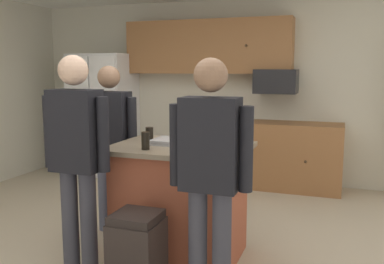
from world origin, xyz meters
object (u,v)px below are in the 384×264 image
object	(u,v)px
glass_pilsner	(218,137)
refrigerator	(104,115)
microwave_over_range	(276,81)
trash_bin	(137,254)
glass_short_whisky	(149,134)
kitchen_island	(180,200)
person_guest_right	(210,167)
person_guest_by_door	(76,150)
tumbler_amber	(146,141)
person_guest_left	(111,138)
serving_tray	(179,142)

from	to	relation	value
glass_pilsner	refrigerator	bearing A→B (deg)	138.27
microwave_over_range	trash_bin	bearing A→B (deg)	-98.53
glass_short_whisky	trash_bin	bearing A→B (deg)	-71.07
kitchen_island	person_guest_right	world-z (taller)	person_guest_right
person_guest_by_door	microwave_over_range	bearing A→B (deg)	29.19
kitchen_island	tumbler_amber	distance (m)	0.64
glass_pilsner	microwave_over_range	bearing A→B (deg)	86.40
person_guest_right	person_guest_left	bearing A→B (deg)	18.39
microwave_over_range	trash_bin	distance (m)	3.44
person_guest_by_door	glass_short_whisky	xyz separation A→B (m)	(0.28, 0.71, 0.04)
microwave_over_range	person_guest_left	world-z (taller)	person_guest_left
person_guest_right	tumbler_amber	bearing A→B (deg)	23.34
microwave_over_range	kitchen_island	distance (m)	2.70
serving_tray	trash_bin	world-z (taller)	serving_tray
tumbler_amber	person_guest_left	bearing A→B (deg)	138.90
serving_tray	person_guest_by_door	bearing A→B (deg)	-133.60
person_guest_by_door	trash_bin	bearing A→B (deg)	-55.72
person_guest_left	tumbler_amber	distance (m)	0.87
glass_short_whisky	refrigerator	bearing A→B (deg)	129.29
microwave_over_range	tumbler_amber	world-z (taller)	microwave_over_range
person_guest_right	person_guest_by_door	xyz separation A→B (m)	(-1.11, 0.11, 0.02)
person_guest_by_door	glass_short_whisky	size ratio (longest dim) A/B	14.18
person_guest_by_door	serving_tray	distance (m)	0.87
microwave_over_range	trash_bin	size ratio (longest dim) A/B	0.92
person_guest_left	glass_pilsner	world-z (taller)	person_guest_left
glass_pilsner	trash_bin	bearing A→B (deg)	-110.51
tumbler_amber	person_guest_by_door	bearing A→B (deg)	-145.16
person_guest_right	person_guest_by_door	distance (m)	1.11
person_guest_left	person_guest_right	bearing A→B (deg)	-16.64
microwave_over_range	glass_pilsner	xyz separation A→B (m)	(-0.15, -2.31, -0.41)
person_guest_right	trash_bin	xyz separation A→B (m)	(-0.53, -0.04, -0.67)
microwave_over_range	person_guest_by_door	xyz separation A→B (m)	(-1.06, -3.06, -0.45)
person_guest_right	trash_bin	size ratio (longest dim) A/B	2.77
person_guest_left	person_guest_by_door	size ratio (longest dim) A/B	0.96
kitchen_island	person_guest_right	bearing A→B (deg)	-55.01
glass_pilsner	kitchen_island	bearing A→B (deg)	-146.18
microwave_over_range	person_guest_left	distance (m)	2.58
microwave_over_range	glass_short_whisky	world-z (taller)	microwave_over_range
tumbler_amber	glass_short_whisky	bearing A→B (deg)	111.04
refrigerator	trash_bin	world-z (taller)	refrigerator
trash_bin	microwave_over_range	bearing A→B (deg)	81.47
kitchen_island	serving_tray	size ratio (longest dim) A/B	2.62
kitchen_island	tumbler_amber	bearing A→B (deg)	-126.93
microwave_over_range	serving_tray	xyz separation A→B (m)	(-0.46, -2.43, -0.45)
refrigerator	serving_tray	size ratio (longest dim) A/B	4.18
glass_pilsner	tumbler_amber	world-z (taller)	tumbler_amber
person_guest_right	serving_tray	world-z (taller)	person_guest_right
kitchen_island	glass_pilsner	world-z (taller)	glass_pilsner
tumbler_amber	microwave_over_range	bearing A→B (deg)	77.35
kitchen_island	person_guest_by_door	bearing A→B (deg)	-138.27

